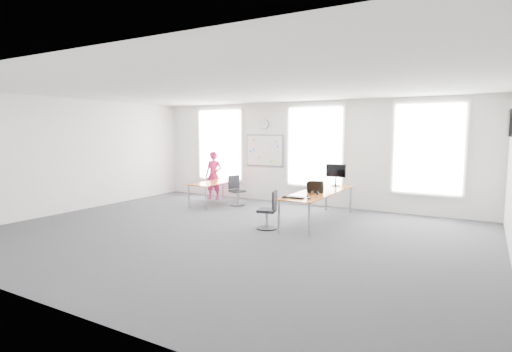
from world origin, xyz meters
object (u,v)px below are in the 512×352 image
Objects in this scene: person at (214,175)px; desk_left at (215,184)px; chair_right at (269,212)px; chair_left at (236,192)px; headphones at (315,193)px; keyboard at (293,198)px; monitor at (336,173)px; desk_right at (319,193)px.

desk_left is at bearing -61.50° from person.
chair_left reaches higher than chair_right.
chair_left is at bearing 144.99° from headphones.
person is 8.93× the size of headphones.
monitor is at bearing 76.36° from keyboard.
headphones is at bearing 113.49° from chair_right.
chair_left is 3.34m from headphones.
person is (-3.34, 2.56, 0.39)m from chair_right.
headphones is 0.30× the size of monitor.
keyboard is at bearing -98.99° from monitor.
chair_right is at bearing -47.58° from person.
person reaches higher than chair_left.
monitor reaches higher than chair_left.
chair_right is at bearing 173.73° from keyboard.
chair_left is (-2.88, 0.87, -0.30)m from desk_right.
person is 4.56m from headphones.
monitor is (3.53, 0.41, 0.47)m from desk_left.
headphones is at bearing -78.53° from desk_right.
person reaches higher than desk_right.
person is at bearing 137.32° from keyboard.
desk_left is at bearing 168.80° from desk_right.
desk_right is at bearing -28.60° from person.
chair_right is (-0.69, -1.21, -0.31)m from desk_right.
person is (-4.03, 1.35, 0.08)m from desk_right.
desk_left is at bearing 129.09° from chair_left.
monitor reaches higher than keyboard.
desk_right is 4.25m from person.
person is at bearing 145.92° from headphones.
keyboard is 0.66m from headphones.
headphones reaches higher than keyboard.
person is 4.65m from keyboard.
desk_right is at bearing 74.08° from keyboard.
desk_left is 3.41m from chair_right.
keyboard is (-0.13, -1.18, 0.06)m from desk_right.
desk_right is 3.48× the size of chair_left.
chair_left is at bearing -32.41° from person.
headphones is (0.11, -0.57, 0.09)m from desk_right.
desk_right is at bearing -83.77° from chair_left.
person is 3.28× the size of keyboard.
chair_right is 3.02m from chair_left.
monitor is (2.90, 0.23, 0.69)m from chair_left.
chair_right is at bearing -119.79° from desk_right.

